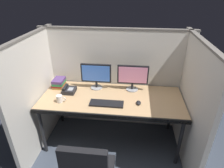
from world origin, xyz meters
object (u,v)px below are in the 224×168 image
Objects in this scene: keyboard_main at (107,103)px; computer_mouse at (139,103)px; monitor_right at (133,76)px; coffee_mug at (60,99)px; desk at (111,101)px; monitor_left at (96,75)px; desk_phone at (69,90)px; book_stack at (59,83)px.

computer_mouse reaches higher than keyboard_main.
coffee_mug is at bearing -155.02° from monitor_right.
computer_mouse is 1.01m from coffee_mug.
monitor_right reaches higher than keyboard_main.
monitor_left is at bearing 134.59° from desk.
computer_mouse is (0.09, -0.36, -0.20)m from monitor_right.
monitor_left is (-0.25, 0.25, 0.27)m from desk.
monitor_left is 1.00× the size of keyboard_main.
desk_phone is 1.51× the size of coffee_mug.
coffee_mug reaches higher than keyboard_main.
book_stack is at bearing 153.32° from keyboard_main.
coffee_mug is (-0.04, -0.26, 0.01)m from desk_phone.
coffee_mug is at bearing -178.67° from keyboard_main.
desk_phone is 0.86× the size of book_stack.
monitor_left is 3.41× the size of coffee_mug.
monitor_left reaches higher than computer_mouse.
desk_phone is at bearing 171.82° from desk.
keyboard_main is at bearing -172.35° from computer_mouse.
coffee_mug is 0.57× the size of book_stack.
desk_phone is (-0.88, -0.17, -0.18)m from monitor_right.
keyboard_main is at bearing 1.33° from coffee_mug.
monitor_left is 0.50m from keyboard_main.
monitor_left reaches higher than coffee_mug.
keyboard_main is 0.41m from computer_mouse.
book_stack is at bearing 164.25° from computer_mouse.
computer_mouse is 0.99m from desk_phone.
desk is at bearing 14.54° from coffee_mug.
monitor_left is at bearing 2.65° from book_stack.
monitor_right is 1.09m from book_stack.
book_stack reaches higher than keyboard_main.
book_stack is (-0.16, 0.40, 0.02)m from coffee_mug.
keyboard_main is at bearing -63.25° from monitor_left.
desk is 4.42× the size of keyboard_main.
monitor_left is 0.52m from monitor_right.
monitor_right is (0.52, 0.01, 0.00)m from monitor_left.
desk_phone is 0.26m from coffee_mug.
monitor_right is 4.48× the size of computer_mouse.
coffee_mug is (-0.92, -0.43, -0.17)m from monitor_right.
desk is at bearing 164.35° from computer_mouse.
monitor_right reaches higher than coffee_mug.
computer_mouse is at bearing -15.65° from desk.
desk is 4.42× the size of monitor_right.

